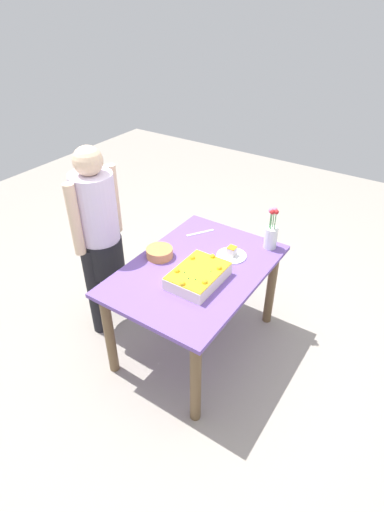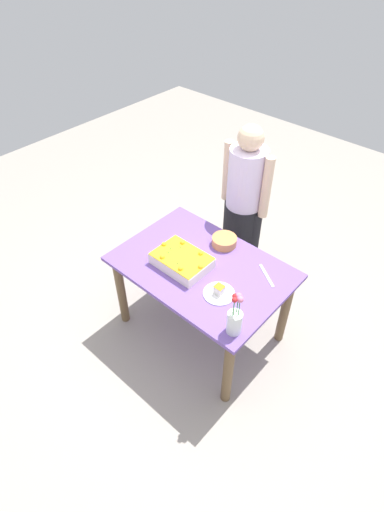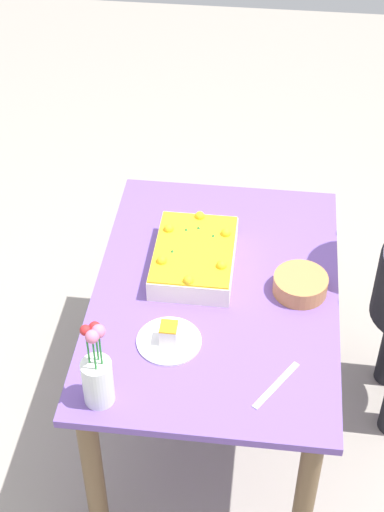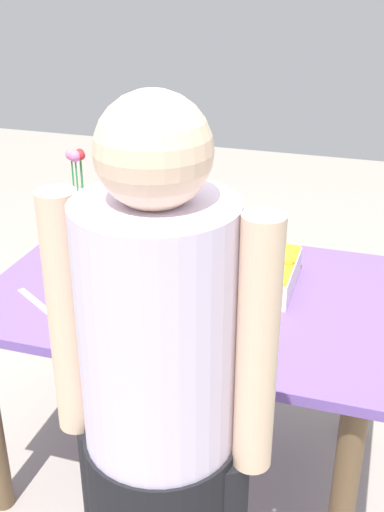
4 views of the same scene
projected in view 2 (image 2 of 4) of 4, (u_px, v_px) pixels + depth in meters
The scene contains 8 objects.
ground_plane at pixel (201, 328), 3.36m from camera, with size 8.00×8.00×0.00m, color #9E968B.
dining_table at pixel (202, 278), 2.95m from camera, with size 1.24×0.86×0.73m.
sheet_cake at pixel (182, 260), 2.85m from camera, with size 0.40×0.29×0.11m.
serving_plate_with_slice at pixel (219, 292), 2.66m from camera, with size 0.21×0.21×0.08m.
cake_knife at pixel (267, 275), 2.80m from camera, with size 0.23×0.02×0.00m, color silver.
flower_vase at pixel (235, 319), 2.37m from camera, with size 0.09×0.09×0.32m.
fruit_bowl at pixel (224, 241), 3.02m from camera, with size 0.19×0.19×0.07m, color #BE7F45.
person_standing at pixel (244, 199), 3.27m from camera, with size 0.45×0.31×1.49m.
Camera 2 is at (-1.32, 1.59, 2.72)m, focal length 28.00 mm.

